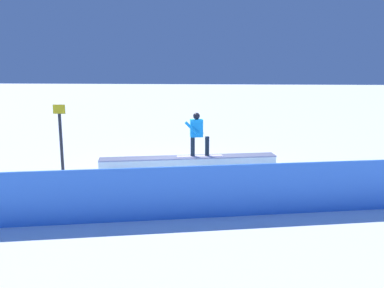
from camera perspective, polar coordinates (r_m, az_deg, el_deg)
name	(u,v)px	position (r m, az deg, el deg)	size (l,w,h in m)	color
ground_plane	(189,174)	(13.33, -0.46, -4.27)	(120.00, 120.00, 0.00)	white
grind_box	(189,166)	(13.26, -0.46, -3.15)	(5.76, 1.72, 0.59)	white
snowboarder	(197,133)	(13.07, 0.77, 1.59)	(1.52, 0.59, 1.44)	silver
safety_fence	(174,193)	(9.40, -2.50, -6.95)	(12.73, 0.06, 1.26)	#3C7CEB
trail_marker	(61,137)	(13.83, -18.05, 0.91)	(0.40, 0.10, 2.29)	#262628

